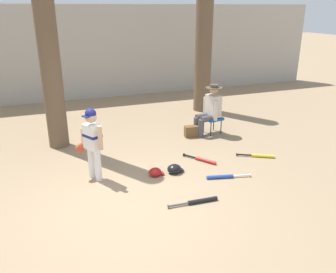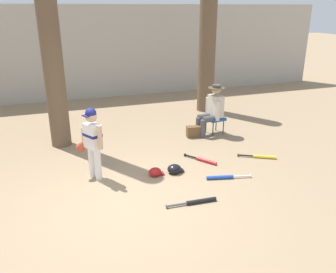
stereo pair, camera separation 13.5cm
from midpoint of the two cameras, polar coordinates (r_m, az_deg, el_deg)
The scene contains 14 objects.
ground_plane at distance 5.52m, azimuth -7.28°, elevation -11.30°, with size 60.00×60.00×0.00m, color #937A5B.
concrete_back_wall at distance 11.87m, azimuth -16.10°, elevation 12.95°, with size 18.00×0.36×2.98m, color #ADA89E.
tree_near_player at distance 7.61m, azimuth -19.76°, elevation 15.23°, with size 0.60×0.60×5.28m.
tree_behind_spectator at distance 10.14m, azimuth 5.45°, elevation 14.21°, with size 0.68×0.68×4.24m.
young_ballplayer at distance 6.16m, azimuth -13.02°, elevation -0.49°, with size 0.49×0.54×1.31m.
folding_stool at distance 8.43m, azimuth 6.88°, elevation 2.91°, with size 0.45×0.45×0.41m.
seated_spectator at distance 8.30m, azimuth 6.41°, elevation 4.63°, with size 0.68×0.54×1.20m.
handbag_beside_stool at distance 8.23m, azimuth 3.46°, elevation 0.86°, with size 0.34×0.18×0.26m, color brown.
bat_yellow_trainer at distance 7.35m, azimuth 14.34°, elevation -3.07°, with size 0.70×0.43×0.07m.
bat_black_composite at distance 5.56m, azimuth 4.38°, elevation -10.54°, with size 0.83×0.10×0.07m.
bat_blue_youth at distance 6.35m, azimuth 8.47°, elevation -6.53°, with size 0.80×0.25×0.07m.
bat_red_barrel at distance 6.96m, azimuth 5.23°, elevation -3.85°, with size 0.47×0.65×0.07m.
batting_helmet_black at distance 6.46m, azimuth 0.45°, elevation -5.36°, with size 0.31×0.24×0.18m.
batting_helmet_red at distance 6.37m, azimuth -2.72°, elevation -5.87°, with size 0.28×0.21×0.16m.
Camera 1 is at (-1.06, -4.57, 2.90)m, focal length 37.14 mm.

